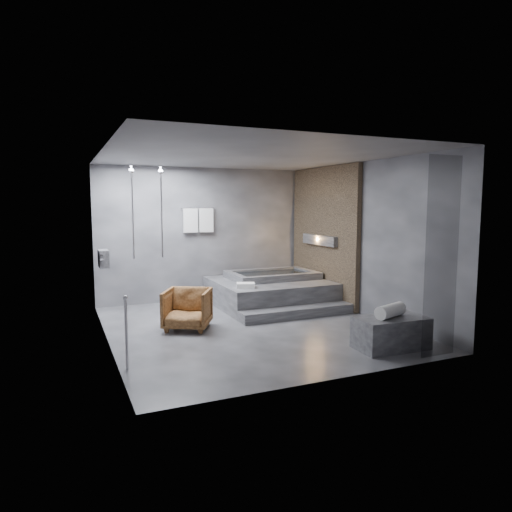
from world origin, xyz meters
name	(u,v)px	position (x,y,z in m)	size (l,w,h in m)	color
room	(266,222)	(0.40, 0.24, 1.73)	(5.00, 5.04, 2.82)	#313134
tub_deck	(270,292)	(1.05, 1.45, 0.25)	(2.20, 2.00, 0.50)	#373739
tub_step	(298,312)	(1.05, 0.27, 0.09)	(2.20, 0.36, 0.18)	#373739
concrete_bench	(391,333)	(1.39, -1.84, 0.23)	(1.00, 0.55, 0.45)	#2F2F31
driftwood_chair	(187,309)	(-0.98, 0.31, 0.33)	(0.71, 0.73, 0.67)	#472811
rolled_towel	(390,311)	(1.37, -1.84, 0.55)	(0.19, 0.19, 0.53)	white
deck_towel	(246,285)	(0.28, 0.86, 0.54)	(0.33, 0.24, 0.09)	white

